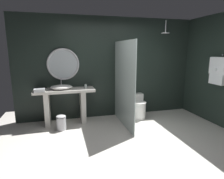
{
  "coord_description": "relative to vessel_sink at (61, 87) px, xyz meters",
  "views": [
    {
      "loc": [
        -1.24,
        -2.97,
        1.76
      ],
      "look_at": [
        -0.24,
        0.79,
        0.95
      ],
      "focal_mm": 30.28,
      "sensor_mm": 36.0,
      "label": 1
    }
  ],
  "objects": [
    {
      "name": "vanity_counter",
      "position": [
        0.07,
        -0.01,
        -0.35
      ],
      "size": [
        1.42,
        0.48,
        0.85
      ],
      "color": "silver",
      "rests_on": "ground_plane"
    },
    {
      "name": "side_wall_right",
      "position": [
        3.62,
        -0.84,
        0.4
      ],
      "size": [
        0.1,
        2.47,
        2.6
      ],
      "primitive_type": "cube",
      "color": "#1E2823",
      "rests_on": "ground_plane"
    },
    {
      "name": "vessel_sink",
      "position": [
        0.0,
        0.0,
        0.0
      ],
      "size": [
        0.52,
        0.43,
        0.24
      ],
      "color": "white",
      "rests_on": "vanity_counter"
    },
    {
      "name": "hanging_bathrobe",
      "position": [
        3.48,
        -1.04,
        0.42
      ],
      "size": [
        0.2,
        0.53,
        0.69
      ],
      "color": "silver"
    },
    {
      "name": "waste_bin",
      "position": [
        -0.04,
        -0.42,
        -0.73
      ],
      "size": [
        0.21,
        0.21,
        0.35
      ],
      "color": "silver",
      "rests_on": "ground_plane"
    },
    {
      "name": "rain_shower_head",
      "position": [
        2.62,
        -0.11,
        1.31
      ],
      "size": [
        0.2,
        0.2,
        0.32
      ],
      "color": "silver"
    },
    {
      "name": "round_wall_mirror",
      "position": [
        0.07,
        0.21,
        0.52
      ],
      "size": [
        0.78,
        0.05,
        0.78
      ],
      "color": "silver"
    },
    {
      "name": "tumbler_cup",
      "position": [
        0.57,
        -0.03,
        -0.0
      ],
      "size": [
        0.07,
        0.07,
        0.1
      ],
      "primitive_type": "cylinder",
      "color": "silver",
      "rests_on": "vanity_counter"
    },
    {
      "name": "folded_hand_towel",
      "position": [
        -0.48,
        -0.16,
        -0.02
      ],
      "size": [
        0.24,
        0.2,
        0.07
      ],
      "primitive_type": "cube",
      "rotation": [
        0.0,
        0.0,
        0.05
      ],
      "color": "white",
      "rests_on": "vanity_counter"
    },
    {
      "name": "ground_plane",
      "position": [
        1.27,
        -1.6,
        -0.9
      ],
      "size": [
        5.76,
        5.76,
        0.0
      ],
      "primitive_type": "plane",
      "color": "silver"
    },
    {
      "name": "toilet",
      "position": [
        1.94,
        -0.08,
        -0.61
      ],
      "size": [
        0.4,
        0.57,
        0.61
      ],
      "color": "white",
      "rests_on": "ground_plane"
    },
    {
      "name": "tissue_box",
      "position": [
        -0.43,
        0.0,
        -0.02
      ],
      "size": [
        0.15,
        0.12,
        0.07
      ],
      "primitive_type": "cube",
      "color": "black",
      "rests_on": "vanity_counter"
    },
    {
      "name": "back_wall_panel",
      "position": [
        1.27,
        0.3,
        0.4
      ],
      "size": [
        4.8,
        0.1,
        2.6
      ],
      "primitive_type": "cube",
      "color": "#1E2823",
      "rests_on": "ground_plane"
    },
    {
      "name": "shower_glass_panel",
      "position": [
        1.41,
        -0.47,
        0.08
      ],
      "size": [
        0.02,
        1.45,
        1.97
      ],
      "primitive_type": "cube",
      "color": "silver",
      "rests_on": "ground_plane"
    }
  ]
}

